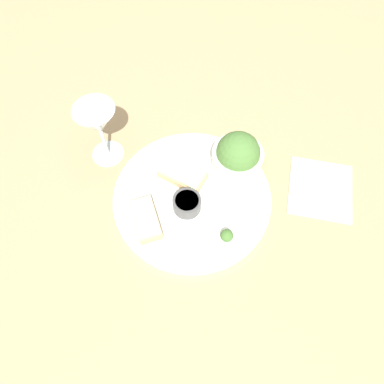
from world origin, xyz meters
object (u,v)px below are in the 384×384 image
(cheese_toast_near, at_px, (182,174))
(wine_glass, at_px, (98,123))
(napkin, at_px, (321,189))
(salad_bowl, at_px, (238,156))
(sauce_ramekin, at_px, (187,203))
(cheese_toast_far, at_px, (146,219))

(cheese_toast_near, relative_size, wine_glass, 0.74)
(napkin, bearing_deg, salad_bowl, 51.46)
(wine_glass, bearing_deg, napkin, -124.05)
(sauce_ramekin, bearing_deg, cheese_toast_far, 89.35)
(sauce_ramekin, xyz_separation_m, cheese_toast_far, (0.00, 0.09, -0.01))
(napkin, bearing_deg, cheese_toast_far, 79.75)
(salad_bowl, relative_size, napkin, 0.56)
(wine_glass, bearing_deg, cheese_toast_near, -135.09)
(cheese_toast_near, distance_m, napkin, 0.32)
(cheese_toast_near, bearing_deg, sauce_ramekin, 165.44)
(salad_bowl, distance_m, napkin, 0.21)
(cheese_toast_far, bearing_deg, sauce_ramekin, -90.65)
(sauce_ramekin, height_order, cheese_toast_far, sauce_ramekin)
(salad_bowl, relative_size, cheese_toast_near, 0.99)
(salad_bowl, xyz_separation_m, wine_glass, (0.16, 0.26, 0.06))
(sauce_ramekin, distance_m, napkin, 0.31)
(salad_bowl, relative_size, sauce_ramekin, 1.86)
(salad_bowl, height_order, cheese_toast_near, salad_bowl)
(sauce_ramekin, relative_size, cheese_toast_far, 0.60)
(salad_bowl, bearing_deg, napkin, -128.54)
(cheese_toast_far, distance_m, napkin, 0.40)
(salad_bowl, bearing_deg, wine_glass, 58.87)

